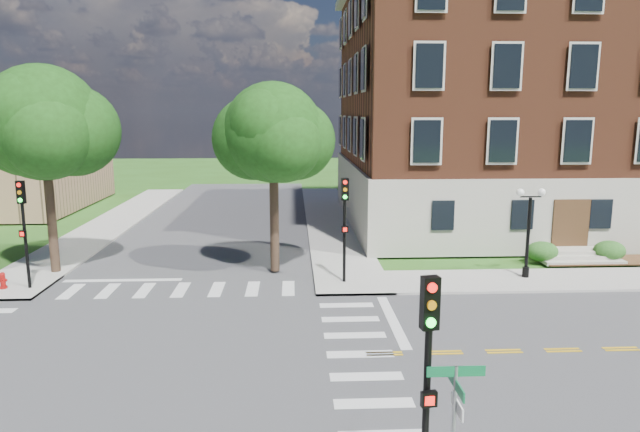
{
  "coord_description": "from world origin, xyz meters",
  "views": [
    {
      "loc": [
        5.04,
        -17.46,
        7.86
      ],
      "look_at": [
        6.26,
        7.83,
        3.2
      ],
      "focal_mm": 32.0,
      "sensor_mm": 36.0,
      "label": 1
    }
  ],
  "objects_px": {
    "traffic_signal_nw": "(23,220)",
    "fire_hydrant": "(3,281)",
    "twin_lamp_west": "(529,227)",
    "traffic_signal_se": "(428,367)",
    "street_sign_pole": "(455,412)",
    "traffic_signal_ne": "(345,216)"
  },
  "relations": [
    {
      "from": "traffic_signal_nw",
      "to": "fire_hydrant",
      "type": "bearing_deg",
      "value": -176.8
    },
    {
      "from": "twin_lamp_west",
      "to": "fire_hydrant",
      "type": "xyz_separation_m",
      "value": [
        -23.86,
        -0.66,
        -2.06
      ]
    },
    {
      "from": "traffic_signal_se",
      "to": "traffic_signal_nw",
      "type": "xyz_separation_m",
      "value": [
        -14.24,
        15.17,
        0.0
      ]
    },
    {
      "from": "traffic_signal_nw",
      "to": "twin_lamp_west",
      "type": "distance_m",
      "value": 22.77
    },
    {
      "from": "traffic_signal_nw",
      "to": "twin_lamp_west",
      "type": "bearing_deg",
      "value": 1.5
    },
    {
      "from": "traffic_signal_nw",
      "to": "twin_lamp_west",
      "type": "xyz_separation_m",
      "value": [
        22.75,
        0.59,
        -0.66
      ]
    },
    {
      "from": "traffic_signal_nw",
      "to": "street_sign_pole",
      "type": "xyz_separation_m",
      "value": [
        14.76,
        -15.26,
        -0.88
      ]
    },
    {
      "from": "street_sign_pole",
      "to": "fire_hydrant",
      "type": "height_order",
      "value": "street_sign_pole"
    },
    {
      "from": "street_sign_pole",
      "to": "fire_hydrant",
      "type": "bearing_deg",
      "value": 136.23
    },
    {
      "from": "traffic_signal_ne",
      "to": "street_sign_pole",
      "type": "relative_size",
      "value": 1.55
    },
    {
      "from": "traffic_signal_nw",
      "to": "traffic_signal_se",
      "type": "bearing_deg",
      "value": -46.82
    },
    {
      "from": "twin_lamp_west",
      "to": "fire_hydrant",
      "type": "height_order",
      "value": "twin_lamp_west"
    },
    {
      "from": "street_sign_pole",
      "to": "fire_hydrant",
      "type": "distance_m",
      "value": 22.05
    },
    {
      "from": "traffic_signal_se",
      "to": "fire_hydrant",
      "type": "bearing_deg",
      "value": 135.45
    },
    {
      "from": "traffic_signal_se",
      "to": "fire_hydrant",
      "type": "distance_m",
      "value": 21.71
    },
    {
      "from": "traffic_signal_ne",
      "to": "traffic_signal_nw",
      "type": "xyz_separation_m",
      "value": [
        -14.09,
        -0.26,
        0.0
      ]
    },
    {
      "from": "traffic_signal_ne",
      "to": "traffic_signal_se",
      "type": "bearing_deg",
      "value": -89.44
    },
    {
      "from": "traffic_signal_se",
      "to": "traffic_signal_nw",
      "type": "bearing_deg",
      "value": 133.18
    },
    {
      "from": "traffic_signal_se",
      "to": "traffic_signal_ne",
      "type": "relative_size",
      "value": 1.0
    },
    {
      "from": "traffic_signal_se",
      "to": "traffic_signal_nw",
      "type": "height_order",
      "value": "same"
    },
    {
      "from": "traffic_signal_ne",
      "to": "fire_hydrant",
      "type": "distance_m",
      "value": 15.44
    },
    {
      "from": "traffic_signal_nw",
      "to": "fire_hydrant",
      "type": "distance_m",
      "value": 2.94
    }
  ]
}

